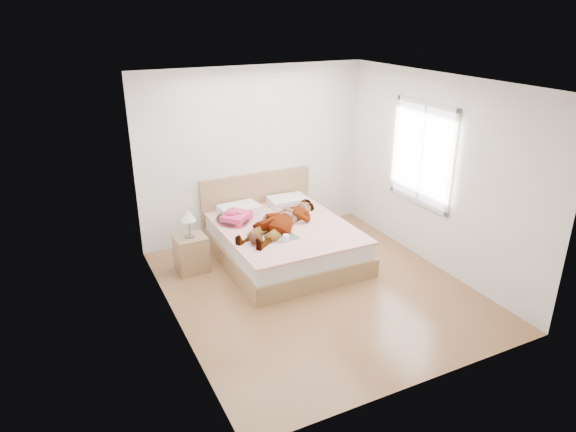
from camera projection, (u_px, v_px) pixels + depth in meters
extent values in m
plane|color=#53311A|center=(317.00, 289.00, 6.59)|extent=(4.00, 4.00, 0.00)
imported|color=white|center=(282.00, 218.00, 7.16)|extent=(1.78, 1.49, 0.24)
ellipsoid|color=black|center=(233.00, 219.00, 7.33)|extent=(0.49, 0.59, 0.08)
cube|color=silver|center=(238.00, 211.00, 7.27)|extent=(0.08, 0.09, 0.05)
plane|color=white|center=(322.00, 82.00, 5.61)|extent=(4.00, 4.00, 0.00)
plane|color=silver|center=(255.00, 154.00, 7.76)|extent=(3.60, 0.00, 3.60)
plane|color=silver|center=(433.00, 263.00, 4.44)|extent=(3.60, 0.00, 3.60)
plane|color=white|center=(170.00, 219.00, 5.36)|extent=(0.00, 4.00, 4.00)
plane|color=silver|center=(437.00, 173.00, 6.84)|extent=(0.00, 4.00, 4.00)
cube|color=white|center=(422.00, 154.00, 7.00)|extent=(0.02, 1.10, 1.30)
cube|color=silver|center=(452.00, 165.00, 6.52)|extent=(0.04, 0.06, 1.42)
cube|color=silver|center=(396.00, 144.00, 7.48)|extent=(0.04, 0.06, 1.42)
cube|color=silver|center=(418.00, 200.00, 7.26)|extent=(0.04, 1.22, 0.06)
cube|color=silver|center=(427.00, 104.00, 6.74)|extent=(0.04, 1.22, 0.06)
cube|color=silver|center=(422.00, 154.00, 7.00)|extent=(0.03, 0.04, 1.30)
cube|color=olive|center=(285.00, 251.00, 7.33)|extent=(1.78, 2.08, 0.26)
cube|color=silver|center=(285.00, 235.00, 7.24)|extent=(1.70, 2.00, 0.22)
cube|color=silver|center=(285.00, 227.00, 7.19)|extent=(1.74, 2.04, 0.03)
cube|color=brown|center=(257.00, 204.00, 8.03)|extent=(1.80, 0.07, 1.00)
cube|color=white|center=(239.00, 210.00, 7.60)|extent=(0.61, 0.44, 0.13)
cube|color=silver|center=(288.00, 201.00, 7.92)|extent=(0.60, 0.43, 0.13)
cube|color=#F2418E|center=(237.00, 218.00, 7.30)|extent=(0.51, 0.51, 0.13)
ellipsoid|color=#CE385A|center=(232.00, 212.00, 7.28)|extent=(0.29, 0.25, 0.12)
cube|color=silver|center=(283.00, 238.00, 6.81)|extent=(0.42, 0.29, 0.01)
cube|color=white|center=(277.00, 239.00, 6.76)|extent=(0.22, 0.28, 0.02)
cube|color=#2A2A2A|center=(290.00, 235.00, 6.86)|extent=(0.22, 0.28, 0.02)
cylinder|color=white|center=(286.00, 238.00, 6.70)|extent=(0.10, 0.10, 0.09)
torus|color=white|center=(288.00, 237.00, 6.73)|extent=(0.07, 0.03, 0.07)
cylinder|color=black|center=(286.00, 235.00, 6.69)|extent=(0.09, 0.09, 0.00)
ellipsoid|color=#32180E|center=(256.00, 239.00, 6.61)|extent=(0.20, 0.22, 0.14)
ellipsoid|color=beige|center=(257.00, 239.00, 6.60)|extent=(0.11, 0.11, 0.07)
sphere|color=black|center=(252.00, 236.00, 6.68)|extent=(0.10, 0.10, 0.10)
sphere|color=pink|center=(248.00, 234.00, 6.68)|extent=(0.04, 0.04, 0.04)
sphere|color=pink|center=(253.00, 233.00, 6.72)|extent=(0.04, 0.04, 0.04)
ellipsoid|color=black|center=(254.00, 244.00, 6.56)|extent=(0.05, 0.07, 0.03)
ellipsoid|color=black|center=(262.00, 241.00, 6.63)|extent=(0.05, 0.07, 0.03)
cube|color=olive|center=(191.00, 254.00, 6.97)|extent=(0.42, 0.38, 0.50)
cylinder|color=#4E4E4E|center=(190.00, 236.00, 6.87)|extent=(0.13, 0.13, 0.02)
cylinder|color=#4E4E4E|center=(189.00, 228.00, 6.82)|extent=(0.02, 0.02, 0.26)
cone|color=white|center=(188.00, 215.00, 6.76)|extent=(0.21, 0.21, 0.15)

